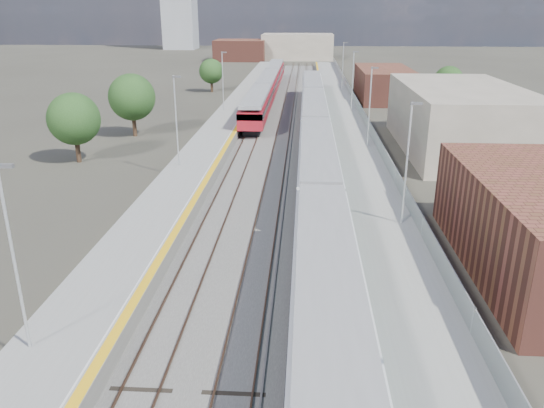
{
  "coord_description": "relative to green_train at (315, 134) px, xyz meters",
  "views": [
    {
      "loc": [
        0.42,
        -9.05,
        13.49
      ],
      "look_at": [
        -1.47,
        21.64,
        2.2
      ],
      "focal_mm": 35.0,
      "sensor_mm": 36.0,
      "label": 1
    }
  ],
  "objects": [
    {
      "name": "ground",
      "position": [
        -1.5,
        8.98,
        -2.3
      ],
      "size": [
        320.0,
        320.0,
        0.0
      ],
      "primitive_type": "plane",
      "color": "#47443A",
      "rests_on": "ground"
    },
    {
      "name": "buildings",
      "position": [
        -19.62,
        97.58,
        8.41
      ],
      "size": [
        72.0,
        185.5,
        40.0
      ],
      "color": "brown",
      "rests_on": "ground"
    },
    {
      "name": "green_train",
      "position": [
        0.0,
        0.0,
        0.0
      ],
      "size": [
        2.97,
        82.5,
        3.26
      ],
      "color": "black",
      "rests_on": "ground"
    },
    {
      "name": "platform_right",
      "position": [
        3.78,
        11.47,
        -1.76
      ],
      "size": [
        4.7,
        155.0,
        8.52
      ],
      "color": "slate",
      "rests_on": "ground"
    },
    {
      "name": "tree_b",
      "position": [
        -20.22,
        7.98,
        2.08
      ],
      "size": [
        5.14,
        5.14,
        6.96
      ],
      "color": "#382619",
      "rests_on": "ground"
    },
    {
      "name": "tracks",
      "position": [
        -3.15,
        13.16,
        -2.19
      ],
      "size": [
        8.96,
        160.0,
        0.17
      ],
      "color": "#4C3323",
      "rests_on": "ground"
    },
    {
      "name": "ballast_bed",
      "position": [
        -3.75,
        11.48,
        -2.27
      ],
      "size": [
        10.5,
        155.0,
        0.06
      ],
      "primitive_type": "cube",
      "color": "#565451",
      "rests_on": "ground"
    },
    {
      "name": "red_train",
      "position": [
        -7.0,
        35.61,
        -0.16
      ],
      "size": [
        2.87,
        58.24,
        3.63
      ],
      "color": "black",
      "rests_on": "ground"
    },
    {
      "name": "tree_c",
      "position": [
        -17.27,
        42.48,
        1.25
      ],
      "size": [
        4.17,
        4.17,
        5.65
      ],
      "color": "#382619",
      "rests_on": "ground"
    },
    {
      "name": "tree_d",
      "position": [
        19.89,
        30.49,
        1.37
      ],
      "size": [
        4.31,
        4.31,
        5.84
      ],
      "color": "#382619",
      "rests_on": "ground"
    },
    {
      "name": "platform_left",
      "position": [
        -10.55,
        11.47,
        -1.78
      ],
      "size": [
        4.3,
        155.0,
        8.52
      ],
      "color": "slate",
      "rests_on": "ground"
    },
    {
      "name": "tree_a",
      "position": [
        -22.19,
        -3.03,
        1.78
      ],
      "size": [
        4.78,
        4.78,
        6.48
      ],
      "color": "#382619",
      "rests_on": "ground"
    }
  ]
}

